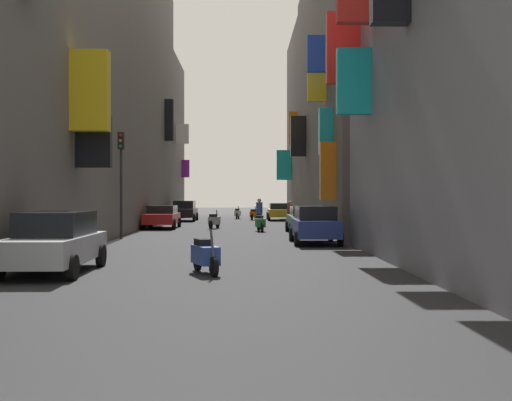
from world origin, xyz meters
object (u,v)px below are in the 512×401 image
parked_car_silver (55,241)px  scooter_green (260,223)px  traffic_light_far_corner (121,167)px  pedestrian_near_left (259,213)px  parked_car_yellow (279,211)px  parked_car_blue (315,224)px  parked_car_black (184,210)px  parked_car_green (307,219)px  scooter_blue (205,255)px  pedestrian_crossing (290,215)px  scooter_silver (214,221)px  parked_car_red (162,216)px  scooter_orange (254,214)px  scooter_white (238,213)px

parked_car_silver → scooter_green: bearing=73.1°
traffic_light_far_corner → pedestrian_near_left: bearing=55.2°
parked_car_yellow → parked_car_blue: bearing=-89.7°
parked_car_black → pedestrian_near_left: bearing=-63.7°
parked_car_green → traffic_light_far_corner: traffic_light_far_corner is taller
parked_car_yellow → scooter_blue: parked_car_yellow is taller
pedestrian_crossing → scooter_silver: bearing=-172.0°
parked_car_red → scooter_green: bearing=-30.4°
scooter_silver → scooter_blue: (0.81, -21.61, 0.00)m
parked_car_red → parked_car_blue: (7.69, -12.13, 0.07)m
scooter_blue → scooter_silver: bearing=92.1°
scooter_green → pedestrian_crossing: 4.13m
parked_car_red → scooter_blue: 22.27m
pedestrian_near_left → scooter_green: bearing=-90.4°
parked_car_silver → parked_car_green: 18.43m
parked_car_red → parked_car_yellow: (7.56, 12.17, -0.00)m
parked_car_black → pedestrian_near_left: (5.47, -11.07, 0.09)m
scooter_blue → pedestrian_near_left: (1.84, 21.92, 0.42)m
parked_car_red → parked_car_black: bearing=88.6°
parked_car_black → scooter_orange: (5.32, 1.72, -0.33)m
scooter_green → traffic_light_far_corner: traffic_light_far_corner is taller
parked_car_silver → parked_car_yellow: 34.67m
scooter_silver → pedestrian_crossing: bearing=8.0°
parked_car_silver → pedestrian_near_left: pedestrian_near_left is taller
parked_car_blue → scooter_orange: size_ratio=2.39×
pedestrian_crossing → traffic_light_far_corner: (-8.23, -9.50, 2.40)m
parked_car_blue → pedestrian_near_left: (-1.95, 12.13, 0.10)m
parked_car_red → scooter_blue: (3.89, -21.93, -0.26)m
parked_car_red → parked_car_yellow: bearing=58.2°
parked_car_green → scooter_blue: size_ratio=2.46×
pedestrian_crossing → parked_car_yellow: bearing=90.1°
scooter_white → parked_car_black: bearing=-134.1°
scooter_silver → parked_car_yellow: bearing=70.3°
parked_car_black → scooter_blue: 33.20m
parked_car_red → pedestrian_crossing: pedestrian_crossing is taller
parked_car_silver → parked_car_red: size_ratio=0.99×
scooter_green → pedestrian_crossing: bearing=62.8°
parked_car_silver → scooter_blue: parked_car_silver is taller
parked_car_silver → scooter_orange: size_ratio=2.49×
parked_car_black → scooter_blue: bearing=-83.7°
scooter_silver → scooter_orange: bearing=79.2°
scooter_white → scooter_blue: (-0.39, -37.15, -0.00)m
scooter_orange → pedestrian_crossing: size_ratio=1.09×
pedestrian_near_left → parked_car_red: bearing=180.0°
scooter_white → parked_car_blue: bearing=-82.9°
parked_car_green → parked_car_yellow: bearing=91.6°
scooter_orange → pedestrian_near_left: 12.80m
parked_car_yellow → traffic_light_far_corner: traffic_light_far_corner is taller
parked_car_silver → scooter_silver: size_ratio=2.53×
parked_car_yellow → scooter_silver: (-4.48, -12.50, -0.26)m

